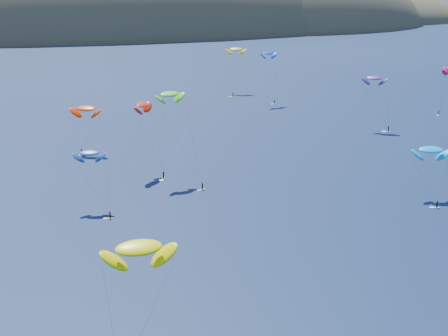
% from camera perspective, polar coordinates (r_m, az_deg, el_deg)
% --- Properties ---
extents(island, '(730.00, 300.00, 210.00)m').
position_cam_1_polar(island, '(617.87, -9.03, 11.62)').
color(island, '#3D3526').
rests_on(island, ground).
extents(kitesurfer_1, '(10.05, 8.66, 15.45)m').
position_cam_1_polar(kitesurfer_1, '(184.90, -12.54, 5.34)').
color(kitesurfer_1, '#C2D017').
rests_on(kitesurfer_1, ground).
extents(kitesurfer_2, '(10.49, 12.30, 17.51)m').
position_cam_1_polar(kitesurfer_2, '(86.17, -7.80, -7.26)').
color(kitesurfer_2, '#C2D017').
rests_on(kitesurfer_2, ground).
extents(kitesurfer_3, '(9.76, 14.71, 23.81)m').
position_cam_1_polar(kitesurfer_3, '(155.72, -4.98, 6.74)').
color(kitesurfer_3, '#C2D017').
rests_on(kitesurfer_3, ground).
extents(kitesurfer_4, '(8.13, 5.57, 22.03)m').
position_cam_1_polar(kitesurfer_4, '(250.04, 4.09, 10.43)').
color(kitesurfer_4, '#C2D017').
rests_on(kitesurfer_4, ground).
extents(kitesurfer_5, '(9.32, 11.49, 13.59)m').
position_cam_1_polar(kitesurfer_5, '(152.02, 18.39, 1.60)').
color(kitesurfer_5, '#C2D017').
rests_on(kitesurfer_5, ground).
extents(kitesurfer_6, '(8.77, 10.86, 19.37)m').
position_cam_1_polar(kitesurfer_6, '(213.75, 13.60, 8.01)').
color(kitesurfer_6, '#C2D017').
rests_on(kitesurfer_6, ground).
extents(kitesurfer_8, '(8.61, 7.75, 18.64)m').
position_cam_1_polar(kitesurfer_8, '(246.27, 19.68, 8.55)').
color(kitesurfer_8, '#C2D017').
rests_on(kitesurfer_8, ground).
extents(kitesurfer_9, '(7.62, 12.77, 20.11)m').
position_cam_1_polar(kitesurfer_9, '(162.16, -7.43, 5.75)').
color(kitesurfer_9, '#C2D017').
rests_on(kitesurfer_9, ground).
extents(kitesurfer_10, '(7.50, 11.21, 14.46)m').
position_cam_1_polar(kitesurfer_10, '(140.16, -12.21, 1.34)').
color(kitesurfer_10, '#C2D017').
rests_on(kitesurfer_10, ground).
extents(kitesurfer_11, '(10.32, 15.08, 20.87)m').
position_cam_1_polar(kitesurfer_11, '(274.64, 1.10, 10.82)').
color(kitesurfer_11, '#C2D017').
rests_on(kitesurfer_11, ground).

